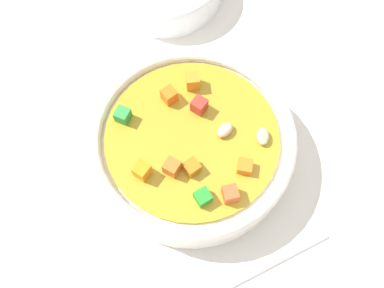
# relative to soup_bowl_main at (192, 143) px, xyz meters

# --- Properties ---
(ground_plane) EXTENTS (1.40, 1.40, 0.02)m
(ground_plane) POSITION_rel_soup_bowl_main_xyz_m (0.00, -0.00, -0.04)
(ground_plane) COLOR silver
(soup_bowl_main) EXTENTS (0.20, 0.20, 0.06)m
(soup_bowl_main) POSITION_rel_soup_bowl_main_xyz_m (0.00, 0.00, 0.00)
(soup_bowl_main) COLOR white
(soup_bowl_main) RESTS_ON ground_plane
(spoon) EXTENTS (0.10, 0.22, 0.01)m
(spoon) POSITION_rel_soup_bowl_main_xyz_m (-0.15, -0.02, -0.02)
(spoon) COLOR silver
(spoon) RESTS_ON ground_plane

